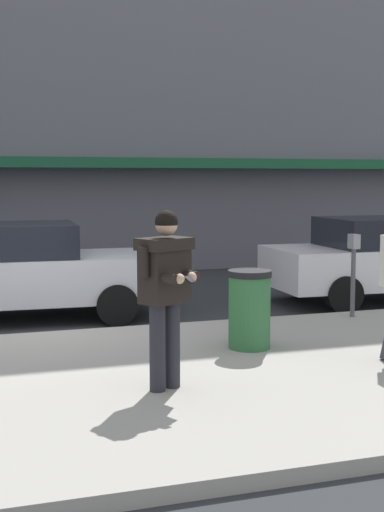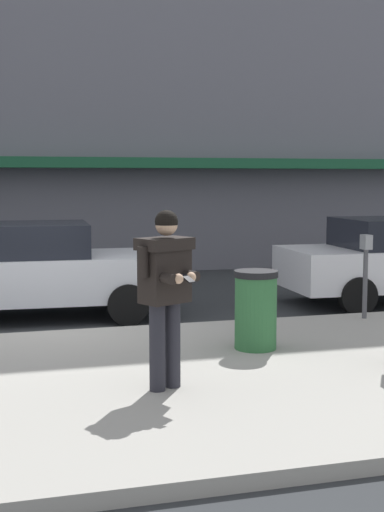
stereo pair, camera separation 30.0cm
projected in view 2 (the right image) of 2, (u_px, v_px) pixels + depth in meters
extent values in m
plane|color=#2B2D30|center=(48.00, 337.00, 10.12)|extent=(80.00, 80.00, 0.00)
cube|color=#99968E|center=(163.00, 382.00, 7.66)|extent=(32.00, 5.30, 0.14)
cube|color=silver|center=(117.00, 332.00, 10.44)|extent=(28.00, 0.12, 0.01)
cube|color=#195133|center=(69.00, 163.00, 15.99)|extent=(26.60, 0.70, 0.24)
cube|color=silver|center=(34.00, 277.00, 11.45)|extent=(4.59, 2.05, 0.70)
cube|color=black|center=(22.00, 240.00, 11.34)|extent=(2.15, 1.74, 0.52)
cylinder|color=black|center=(115.00, 288.00, 12.62)|extent=(0.65, 0.25, 0.64)
cylinder|color=black|center=(128.00, 304.00, 10.96)|extent=(0.65, 0.25, 0.64)
cylinder|color=black|center=(316.00, 281.00, 13.40)|extent=(0.65, 0.24, 0.64)
cylinder|color=black|center=(357.00, 296.00, 11.75)|extent=(0.65, 0.24, 0.64)
cylinder|color=#23232B|center=(173.00, 344.00, 7.21)|extent=(0.16, 0.16, 0.88)
cylinder|color=#23232B|center=(157.00, 347.00, 7.08)|extent=(0.16, 0.16, 0.88)
cube|color=black|center=(165.00, 271.00, 7.06)|extent=(0.55, 0.47, 0.64)
cube|color=black|center=(165.00, 244.00, 7.03)|extent=(0.62, 0.54, 0.12)
cylinder|color=black|center=(185.00, 258.00, 7.23)|extent=(0.11, 0.11, 0.30)
cylinder|color=black|center=(187.00, 275.00, 7.05)|extent=(0.22, 0.31, 0.10)
sphere|color=tan|center=(191.00, 277.00, 6.90)|extent=(0.10, 0.10, 0.10)
cylinder|color=black|center=(143.00, 262.00, 6.87)|extent=(0.11, 0.11, 0.30)
cylinder|color=black|center=(164.00, 278.00, 6.85)|extent=(0.22, 0.31, 0.10)
sphere|color=tan|center=(178.00, 279.00, 6.79)|extent=(0.10, 0.10, 0.10)
cube|color=black|center=(187.00, 278.00, 6.82)|extent=(0.13, 0.16, 0.07)
sphere|color=tan|center=(166.00, 225.00, 6.99)|extent=(0.22, 0.22, 0.22)
sphere|color=black|center=(166.00, 222.00, 6.99)|extent=(0.23, 0.23, 0.23)
cylinder|color=#4C4C51|center=(365.00, 284.00, 10.74)|extent=(0.07, 0.07, 1.05)
cube|color=gray|center=(366.00, 242.00, 10.67)|extent=(0.12, 0.18, 0.22)
cylinder|color=#2D6638|center=(256.00, 313.00, 8.83)|extent=(0.52, 0.52, 0.90)
cylinder|color=black|center=(256.00, 274.00, 8.78)|extent=(0.55, 0.55, 0.08)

